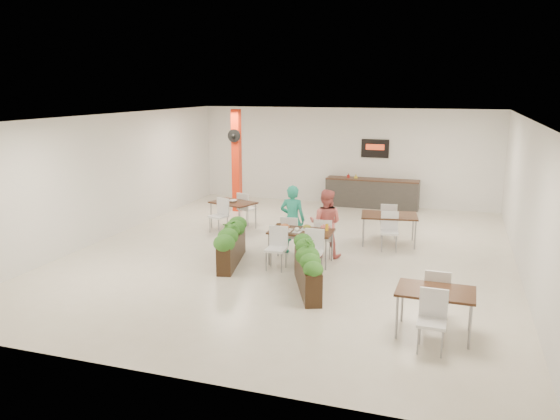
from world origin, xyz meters
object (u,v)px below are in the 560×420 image
object	(u,v)px
side_table_c	(435,298)
planter_right	(307,265)
diner_woman	(326,223)
planter_left	(232,241)
side_table_b	(389,219)
side_table_a	(233,206)
red_column	(237,160)
diner_man	(292,220)
main_table	(301,235)
service_counter	(372,192)

from	to	relation	value
side_table_c	planter_right	bearing A→B (deg)	153.94
diner_woman	planter_left	size ratio (longest dim) A/B	0.83
side_table_b	side_table_c	xyz separation A→B (m)	(1.34, -5.02, -0.02)
planter_right	side_table_a	bearing A→B (deg)	129.12
red_column	planter_left	size ratio (longest dim) A/B	1.68
diner_man	side_table_b	distance (m)	2.57
red_column	side_table_c	xyz separation A→B (m)	(6.41, -7.32, -1.02)
side_table_c	main_table	bearing A→B (deg)	138.11
service_counter	planter_right	world-z (taller)	service_counter
service_counter	planter_left	xyz separation A→B (m)	(-2.06, -6.85, 0.02)
service_counter	side_table_a	world-z (taller)	service_counter
main_table	planter_left	xyz separation A→B (m)	(-1.45, -0.52, -0.13)
diner_man	side_table_c	size ratio (longest dim) A/B	1.01
planter_left	side_table_c	size ratio (longest dim) A/B	1.17
red_column	service_counter	world-z (taller)	red_column
main_table	diner_man	size ratio (longest dim) A/B	1.01
diner_man	diner_woman	size ratio (longest dim) A/B	1.03
diner_woman	planter_right	size ratio (longest dim) A/B	0.86
red_column	side_table_c	distance (m)	9.78
planter_left	side_table_c	xyz separation A→B (m)	(4.47, -2.33, 0.12)
main_table	planter_left	bearing A→B (deg)	-160.41
red_column	main_table	bearing A→B (deg)	-52.89
diner_man	side_table_a	xyz separation A→B (m)	(-2.25, 1.74, -0.19)
planter_right	side_table_a	world-z (taller)	planter_right
side_table_a	side_table_c	size ratio (longest dim) A/B	1.02
planter_left	side_table_b	size ratio (longest dim) A/B	1.14
red_column	main_table	distance (m)	5.70
red_column	side_table_c	world-z (taller)	red_column
main_table	planter_left	distance (m)	1.54
service_counter	diner_man	distance (m)	5.78
planter_right	side_table_c	distance (m)	2.74
diner_man	red_column	bearing A→B (deg)	-53.41
side_table_a	main_table	bearing A→B (deg)	-23.56
red_column	service_counter	size ratio (longest dim) A/B	1.07
diner_man	diner_woman	xyz separation A→B (m)	(0.80, 0.00, -0.03)
diner_man	side_table_c	world-z (taller)	diner_man
planter_left	side_table_a	distance (m)	3.15
diner_woman	service_counter	bearing A→B (deg)	-93.57
red_column	planter_right	xyz separation A→B (m)	(3.98, -6.06, -1.14)
diner_woman	side_table_b	world-z (taller)	diner_woman
main_table	side_table_c	world-z (taller)	same
red_column	diner_woman	world-z (taller)	red_column
red_column	diner_man	bearing A→B (deg)	-51.90
red_column	main_table	size ratio (longest dim) A/B	1.94
red_column	diner_woman	xyz separation A→B (m)	(3.79, -3.82, -0.85)
planter_right	side_table_b	distance (m)	3.92
red_column	planter_right	distance (m)	7.33
planter_right	side_table_b	bearing A→B (deg)	73.89
side_table_b	service_counter	bearing A→B (deg)	95.79
side_table_a	diner_man	bearing A→B (deg)	-19.05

